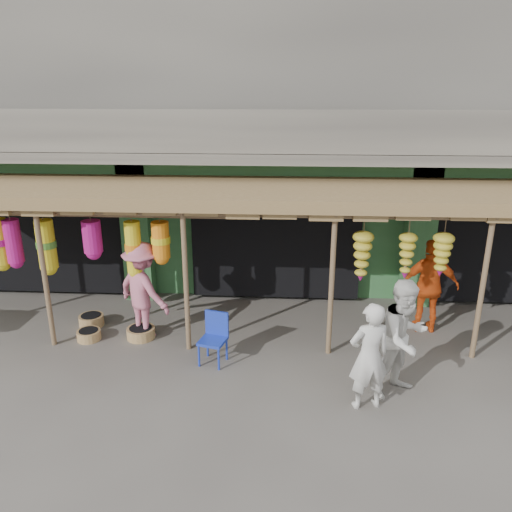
# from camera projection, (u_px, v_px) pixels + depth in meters

# --- Properties ---
(ground) EXTENTS (80.00, 80.00, 0.00)m
(ground) POSITION_uv_depth(u_px,v_px,m) (272.00, 345.00, 9.12)
(ground) COLOR #514C47
(ground) RESTS_ON ground
(building) EXTENTS (16.40, 6.80, 7.00)m
(building) POSITION_uv_depth(u_px,v_px,m) (279.00, 133.00, 12.64)
(building) COLOR gray
(building) RESTS_ON ground
(awning) EXTENTS (14.00, 2.70, 2.79)m
(awning) POSITION_uv_depth(u_px,v_px,m) (265.00, 198.00, 9.06)
(awning) COLOR brown
(awning) RESTS_ON ground
(blue_chair) EXTENTS (0.52, 0.52, 0.88)m
(blue_chair) POSITION_uv_depth(u_px,v_px,m) (214.00, 335.00, 8.46)
(blue_chair) COLOR #1A32AE
(blue_chair) RESTS_ON ground
(basket_left) EXTENTS (0.55, 0.55, 0.18)m
(basket_left) POSITION_uv_depth(u_px,v_px,m) (89.00, 335.00, 9.31)
(basket_left) COLOR brown
(basket_left) RESTS_ON ground
(basket_mid) EXTENTS (0.62, 0.62, 0.20)m
(basket_mid) POSITION_uv_depth(u_px,v_px,m) (141.00, 333.00, 9.37)
(basket_mid) COLOR olive
(basket_mid) RESTS_ON ground
(basket_right) EXTENTS (0.61, 0.61, 0.22)m
(basket_right) POSITION_uv_depth(u_px,v_px,m) (91.00, 320.00, 9.85)
(basket_right) COLOR #A2854B
(basket_right) RESTS_ON ground
(person_front) EXTENTS (0.69, 0.54, 1.66)m
(person_front) POSITION_uv_depth(u_px,v_px,m) (369.00, 356.00, 7.13)
(person_front) COLOR beige
(person_front) RESTS_ON ground
(person_right) EXTENTS (1.13, 1.08, 1.84)m
(person_right) POSITION_uv_depth(u_px,v_px,m) (404.00, 338.00, 7.46)
(person_right) COLOR silver
(person_right) RESTS_ON ground
(person_vendor) EXTENTS (1.09, 0.50, 1.83)m
(person_vendor) POSITION_uv_depth(u_px,v_px,m) (430.00, 286.00, 9.41)
(person_vendor) COLOR #D64C14
(person_vendor) RESTS_ON ground
(person_shopper) EXTENTS (1.38, 1.24, 1.86)m
(person_shopper) POSITION_uv_depth(u_px,v_px,m) (143.00, 290.00, 9.20)
(person_shopper) COLOR #C2677E
(person_shopper) RESTS_ON ground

